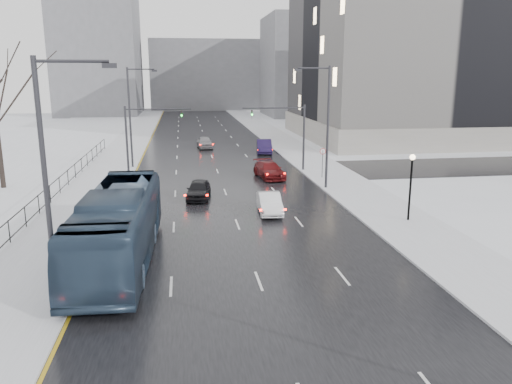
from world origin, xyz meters
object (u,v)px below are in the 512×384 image
mast_signal_right (293,130)px  mast_signal_left (138,132)px  sedan_center_near (199,189)px  sedan_right_far (269,170)px  no_uturn_sign (323,154)px  sedan_center_far (205,142)px  streetlight_l_near (51,176)px  streetlight_l_far (132,113)px  sedan_right_distant (264,146)px  streetlight_r_mid (325,121)px  tree_park_e (4,189)px  sedan_right_near (270,203)px  bus (119,226)px  lamppost_r_mid (411,178)px

mast_signal_right → mast_signal_left: 14.65m
mast_signal_left → sedan_center_near: (5.13, -9.87, -3.35)m
sedan_right_far → no_uturn_sign: bearing=-20.6°
mast_signal_left → sedan_center_far: 18.47m
streetlight_l_near → sedan_center_far: size_ratio=2.23×
streetlight_l_far → sedan_right_distant: size_ratio=2.03×
streetlight_l_near → streetlight_l_far: 32.00m
streetlight_r_mid → no_uturn_sign: 5.30m
tree_park_e → streetlight_r_mid: (26.37, -4.00, 5.62)m
streetlight_r_mid → mast_signal_left: size_ratio=1.54×
sedan_right_near → streetlight_l_near: bearing=-125.4°
streetlight_r_mid → bus: size_ratio=0.75×
lamppost_r_mid → sedan_right_far: bearing=113.3°
tree_park_e → mast_signal_left: size_ratio=2.08×
no_uturn_sign → bus: size_ratio=0.20×
lamppost_r_mid → tree_park_e: bearing=154.4°
sedan_right_far → sedan_center_far: 20.35m
tree_park_e → bus: tree_park_e is taller
tree_park_e → sedan_right_far: 22.74m
sedan_center_far → sedan_right_distant: (6.90, -5.25, 0.05)m
lamppost_r_mid → sedan_right_far: size_ratio=0.85×
sedan_right_near → sedan_center_far: size_ratio=0.94×
streetlight_r_mid → no_uturn_sign: bearing=75.5°
lamppost_r_mid → sedan_right_distant: (-4.60, 29.59, -2.09)m
sedan_center_near → mast_signal_left: bearing=124.7°
streetlight_l_near → mast_signal_right: bearing=61.0°
mast_signal_right → sedan_center_far: size_ratio=1.45×
mast_signal_left → streetlight_r_mid: bearing=-27.3°
streetlight_r_mid → streetlight_l_near: 25.82m
lamppost_r_mid → mast_signal_right: 18.41m
sedan_center_far → sedan_right_distant: size_ratio=0.91×
sedan_center_near → streetlight_r_mid: bearing=17.5°
mast_signal_right → bus: size_ratio=0.48×
lamppost_r_mid → no_uturn_sign: lamppost_r_mid is taller
lamppost_r_mid → mast_signal_right: mast_signal_right is taller
lamppost_r_mid → no_uturn_sign: bearing=97.3°
streetlight_l_near → tree_park_e: bearing=112.7°
sedan_right_near → sedan_right_far: bearing=83.5°
tree_park_e → lamppost_r_mid: bearing=-25.6°
streetlight_r_mid → sedan_right_distant: bearing=95.2°
streetlight_r_mid → sedan_right_distant: 20.24m
streetlight_l_far → mast_signal_right: size_ratio=1.54×
lamppost_r_mid → sedan_center_near: 15.65m
streetlight_l_far → mast_signal_left: (0.84, -4.00, -1.51)m
streetlight_r_mid → sedan_right_far: streetlight_r_mid is taller
tree_park_e → mast_signal_left: (10.87, 4.00, 4.11)m
streetlight_r_mid → bus: streetlight_r_mid is taller
streetlight_l_near → sedan_right_far: (12.67, 25.12, -4.85)m
mast_signal_right → sedan_right_far: (-2.83, -2.88, -3.34)m
streetlight_r_mid → mast_signal_right: (-0.84, 8.00, -1.51)m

